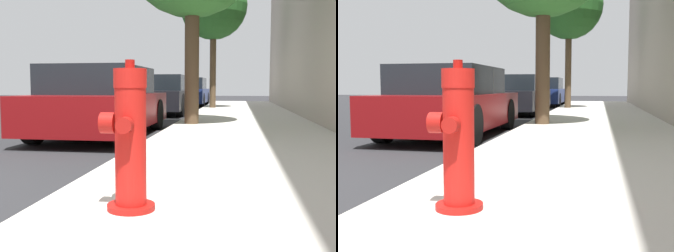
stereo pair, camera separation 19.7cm
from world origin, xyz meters
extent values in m
cube|color=beige|center=(3.12, 0.00, 0.07)|extent=(2.91, 40.00, 0.15)
cylinder|color=#A91511|center=(2.32, -0.27, 0.17)|extent=(0.30, 0.30, 0.04)
cylinder|color=red|center=(2.32, -0.27, 0.54)|extent=(0.19, 0.19, 0.72)
cylinder|color=red|center=(2.32, -0.27, 0.96)|extent=(0.20, 0.20, 0.12)
cylinder|color=#A91511|center=(2.32, -0.27, 1.05)|extent=(0.06, 0.06, 0.05)
cylinder|color=#A91511|center=(2.32, -0.41, 0.69)|extent=(0.10, 0.07, 0.10)
cylinder|color=#A91511|center=(2.32, -0.14, 0.69)|extent=(0.10, 0.07, 0.10)
cylinder|color=#A91511|center=(2.18, -0.27, 0.69)|extent=(0.09, 0.13, 0.13)
cube|color=maroon|center=(0.50, 4.74, 0.48)|extent=(1.66, 4.13, 0.60)
cube|color=black|center=(0.50, 4.58, 1.03)|extent=(1.53, 2.27, 0.49)
cylinder|color=black|center=(-0.25, 6.02, 0.32)|extent=(0.20, 0.65, 0.65)
cylinder|color=black|center=(1.25, 6.02, 0.32)|extent=(0.20, 0.65, 0.65)
cylinder|color=black|center=(-0.25, 3.46, 0.32)|extent=(0.20, 0.65, 0.65)
cylinder|color=black|center=(1.25, 3.46, 0.32)|extent=(0.20, 0.65, 0.65)
cube|color=black|center=(0.44, 11.19, 0.49)|extent=(1.79, 4.43, 0.59)
cube|color=black|center=(0.44, 11.01, 1.04)|extent=(1.65, 2.44, 0.50)
cylinder|color=black|center=(-0.38, 12.56, 0.35)|extent=(0.20, 0.71, 0.71)
cylinder|color=black|center=(1.26, 12.56, 0.35)|extent=(0.20, 0.71, 0.71)
cylinder|color=black|center=(-0.38, 9.82, 0.35)|extent=(0.20, 0.71, 0.71)
cylinder|color=black|center=(1.26, 9.82, 0.35)|extent=(0.20, 0.71, 0.71)
cube|color=navy|center=(0.55, 17.37, 0.49)|extent=(1.84, 4.37, 0.64)
cube|color=black|center=(0.55, 17.19, 1.07)|extent=(1.70, 2.41, 0.52)
cylinder|color=black|center=(-0.30, 18.72, 0.31)|extent=(0.20, 0.62, 0.62)
cylinder|color=black|center=(1.39, 18.72, 0.31)|extent=(0.20, 0.62, 0.62)
cylinder|color=black|center=(-0.30, 16.01, 0.31)|extent=(0.20, 0.62, 0.62)
cylinder|color=black|center=(1.39, 16.01, 0.31)|extent=(0.20, 0.62, 0.62)
cylinder|color=brown|center=(2.02, 5.89, 1.48)|extent=(0.30, 0.30, 2.67)
cylinder|color=brown|center=(2.04, 12.74, 1.59)|extent=(0.23, 0.23, 2.88)
sphere|color=#265B23|center=(2.04, 12.74, 3.81)|extent=(2.41, 2.41, 2.41)
camera|label=1|loc=(2.97, -2.76, 0.91)|focal=45.00mm
camera|label=2|loc=(3.16, -2.72, 0.91)|focal=45.00mm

